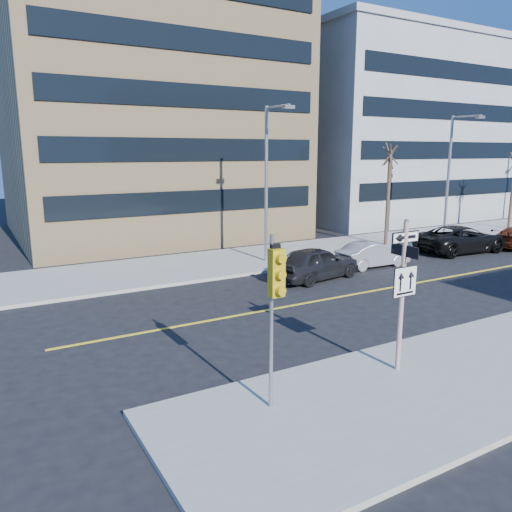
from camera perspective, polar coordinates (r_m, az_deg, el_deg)
ground at (r=16.01m, az=9.33°, el=-9.89°), size 120.00×120.00×0.00m
far_sidewalk at (r=36.62m, az=19.42°, el=2.04°), size 66.00×6.00×0.15m
road_centerline at (r=27.14m, az=23.83°, el=-1.69°), size 40.00×0.14×0.01m
sign_pole at (r=13.50m, az=16.42°, el=-3.44°), size 0.92×0.92×4.06m
traffic_signal at (r=10.76m, az=2.23°, el=-3.55°), size 0.32×0.45×4.00m
parked_car_a at (r=23.46m, az=6.87°, el=-0.80°), size 2.60×4.85×1.57m
parked_car_b at (r=26.57m, az=13.21°, el=0.19°), size 1.48×4.04×1.32m
parked_car_c at (r=32.04m, az=22.40°, el=1.81°), size 3.07×5.91×1.59m
streetlight_a at (r=26.02m, az=1.46°, el=9.35°), size 0.55×2.25×8.00m
streetlight_b at (r=35.38m, az=21.48°, el=9.21°), size 0.55×2.25×8.00m
street_tree_west at (r=32.01m, az=15.08°, el=10.80°), size 1.80×1.80×6.35m
building_brick at (r=38.34m, az=-12.85°, el=16.22°), size 18.00×18.00×18.00m
building_grey_mid at (r=48.81m, az=13.86°, el=13.41°), size 20.00×16.00×15.00m
building_grey_far at (r=66.75m, az=25.53°, el=12.54°), size 18.00×18.00×16.00m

